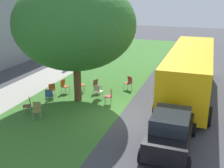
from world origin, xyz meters
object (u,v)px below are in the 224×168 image
chair_6 (51,89)px  parked_car (171,130)px  chair_3 (97,85)px  chair_9 (49,95)px  chair_1 (64,85)px  chair_4 (80,84)px  pedestrian_0 (68,57)px  chair_0 (109,95)px  chair_7 (28,105)px  street_tree (75,25)px  chair_5 (37,109)px  school_bus (190,68)px  chair_8 (98,90)px  chair_2 (129,82)px

chair_6 → parked_car: parked_car is taller
chair_3 → chair_9: bearing=143.7°
chair_1 → chair_6: (-0.93, 0.39, 0.00)m
chair_4 → pedestrian_0: (4.96, 3.47, 0.41)m
chair_0 → chair_3: (1.48, 1.40, 0.00)m
chair_4 → pedestrian_0: size_ratio=0.52×
chair_7 → chair_9: size_ratio=1.00×
chair_1 → street_tree: bearing=-121.7°
chair_3 → chair_6: bearing=125.6°
chair_5 → chair_9: size_ratio=1.00×
chair_4 → chair_9: size_ratio=1.00×
chair_5 → chair_0: bearing=-42.3°
chair_0 → chair_4: size_ratio=1.00×
chair_9 → pedestrian_0: (7.40, 2.65, 0.41)m
chair_0 → school_bus: (3.02, -4.19, 1.24)m
chair_1 → parked_car: size_ratio=0.24×
chair_6 → chair_3: bearing=-54.4°
street_tree → chair_9: 4.28m
chair_1 → chair_3: 2.08m
chair_7 → pedestrian_0: bearing=14.8°
school_bus → chair_5: bearing=131.1°
school_bus → chair_7: bearing=126.5°
chair_8 → chair_9: same height
chair_9 → chair_1: bearing=0.9°
chair_7 → chair_4: bearing=-15.2°
chair_0 → chair_6: same height
chair_3 → chair_8: (-0.94, -0.47, 0.00)m
parked_car → chair_8: bearing=49.1°
chair_4 → chair_8: size_ratio=1.00×
chair_3 → chair_0: bearing=-136.7°
street_tree → chair_0: (0.11, -1.96, -3.94)m
chair_2 → chair_1: bearing=118.7°
chair_6 → parked_car: (-3.53, -7.73, 0.32)m
chair_6 → chair_9: size_ratio=1.00×
chair_2 → chair_4: bearing=116.9°
chair_0 → chair_8: size_ratio=1.00×
parked_car → chair_9: bearing=70.4°
chair_3 → chair_5: (-4.57, 1.42, 0.00)m
chair_9 → chair_5: bearing=-165.8°
chair_1 → parked_car: (-4.46, -7.34, 0.32)m
chair_1 → chair_7: (-3.47, 0.25, 0.00)m
chair_1 → chair_3: bearing=-69.1°
chair_9 → pedestrian_0: bearing=19.7°
chair_5 → pedestrian_0: 9.89m
chair_3 → pedestrian_0: (4.80, 4.57, 0.41)m
chair_3 → pedestrian_0: 6.63m
chair_7 → pedestrian_0: (9.01, 2.37, 0.41)m
chair_0 → chair_1: same height
chair_4 → pedestrian_0: 6.07m
parked_car → pedestrian_0: size_ratio=2.19×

